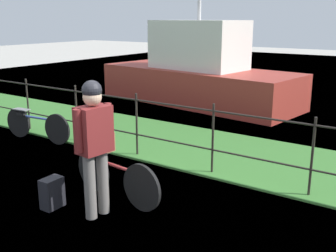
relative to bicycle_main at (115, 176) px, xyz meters
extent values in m
plane|color=#B2ADA3|center=(0.62, -0.78, -0.33)|extent=(60.00, 60.00, 0.00)
cube|color=#38702D|center=(0.62, 2.55, -0.31)|extent=(27.00, 2.40, 0.03)
plane|color=#426684|center=(0.62, 9.20, -0.33)|extent=(30.00, 30.00, 0.00)
cylinder|color=#28231E|center=(-3.88, 1.56, 0.23)|extent=(0.04, 0.04, 1.12)
cylinder|color=#28231E|center=(-2.38, 1.56, 0.23)|extent=(0.04, 0.04, 1.12)
cylinder|color=#28231E|center=(-0.88, 1.56, 0.23)|extent=(0.04, 0.04, 1.12)
cylinder|color=#28231E|center=(0.62, 1.56, 0.23)|extent=(0.04, 0.04, 1.12)
cylinder|color=#28231E|center=(2.12, 1.56, 0.23)|extent=(0.04, 0.04, 1.12)
cylinder|color=#28231E|center=(0.62, 1.56, 0.06)|extent=(18.00, 0.03, 0.03)
cylinder|color=#28231E|center=(0.62, 1.56, 0.68)|extent=(18.00, 0.03, 0.03)
cylinder|color=black|center=(0.49, -0.06, -0.02)|extent=(0.62, 0.11, 0.62)
cylinder|color=black|center=(-0.45, 0.05, -0.02)|extent=(0.62, 0.11, 0.62)
cylinder|color=#9E2D2D|center=(0.02, 0.00, 0.15)|extent=(0.74, 0.13, 0.04)
cube|color=black|center=(-0.34, 0.04, 0.19)|extent=(0.21, 0.11, 0.06)
cube|color=slate|center=(-0.34, 0.04, 0.28)|extent=(0.38, 0.20, 0.02)
cube|color=olive|center=(-0.34, 0.04, 0.42)|extent=(0.42, 0.33, 0.26)
ellipsoid|color=silver|center=(-0.34, 0.04, 0.61)|extent=(0.29, 0.17, 0.13)
sphere|color=silver|center=(-0.22, 0.02, 0.67)|extent=(0.11, 0.11, 0.11)
cylinder|color=slate|center=(0.13, -0.37, 0.08)|extent=(0.14, 0.14, 0.82)
cylinder|color=slate|center=(0.11, -0.57, 0.08)|extent=(0.14, 0.14, 0.82)
cube|color=maroon|center=(0.12, -0.47, 0.77)|extent=(0.30, 0.43, 0.56)
cylinder|color=maroon|center=(0.14, -0.25, 0.80)|extent=(0.10, 0.10, 0.50)
cylinder|color=maroon|center=(0.09, -0.68, 0.80)|extent=(0.10, 0.10, 0.50)
sphere|color=tan|center=(0.12, -0.47, 1.16)|extent=(0.22, 0.22, 0.22)
sphere|color=black|center=(0.12, -0.47, 1.24)|extent=(0.23, 0.23, 0.23)
cube|color=black|center=(-0.51, -0.65, -0.13)|extent=(0.19, 0.28, 0.40)
cylinder|color=black|center=(-2.57, 1.21, -0.03)|extent=(0.60, 0.11, 0.60)
cylinder|color=black|center=(-3.62, 1.10, -0.03)|extent=(0.60, 0.11, 0.60)
cylinder|color=#3D569E|center=(-3.09, 1.16, 0.14)|extent=(0.82, 0.13, 0.04)
cube|color=black|center=(-3.50, 1.11, 0.17)|extent=(0.21, 0.11, 0.06)
cube|color=slate|center=(-3.50, 1.11, 0.26)|extent=(0.37, 0.20, 0.02)
cube|color=#9E3328|center=(-2.40, 6.21, 0.16)|extent=(6.05, 2.81, 0.98)
cube|color=silver|center=(-2.40, 6.21, 1.32)|extent=(2.73, 1.77, 1.33)
camera|label=1|loc=(3.43, -3.73, 2.04)|focal=43.23mm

